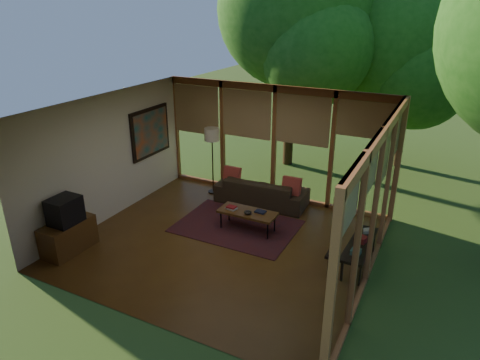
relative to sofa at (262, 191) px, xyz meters
The scene contains 25 objects.
floor 2.03m from the sofa, 87.85° to the right, with size 5.50×5.50×0.00m, color brown.
ceiling 3.12m from the sofa, 87.85° to the right, with size 5.50×5.50×0.00m, color silver.
wall_left 3.50m from the sofa, 143.22° to the right, with size 0.04×5.00×2.70m, color silver.
wall_front 4.62m from the sofa, 89.05° to the right, with size 5.50×0.04×2.70m, color silver.
window_wall_back 1.16m from the sofa, 81.48° to the left, with size 5.50×0.12×2.70m, color #99592F.
window_wall_right 3.61m from the sofa, 35.30° to the right, with size 0.12×5.00×2.70m, color #99592F.
tree_nw 4.90m from the sofa, 98.56° to the left, with size 4.05×4.05×6.26m.
tree_ne 5.56m from the sofa, 65.57° to the left, with size 3.84×3.84×5.24m.
rug 1.31m from the sofa, 89.88° to the right, with size 2.46×1.74×0.01m, color maroon.
sofa is the anchor object (origin of this frame).
pillow_left 0.80m from the sofa, behind, with size 0.41×0.14×0.41m, color maroon.
pillow_right 0.80m from the sofa, ahead, with size 0.42×0.14×0.42m, color maroon.
ct_book_lower 1.36m from the sofa, 93.32° to the right, with size 0.22×0.16×0.03m, color #ADA69D.
ct_book_upper 1.37m from the sofa, 93.32° to the right, with size 0.19×0.14×0.03m, color maroon.
ct_book_side 1.34m from the sofa, 66.97° to the right, with size 0.21×0.16×0.03m, color black.
ct_bowl 1.45m from the sofa, 77.13° to the right, with size 0.16×0.16×0.07m, color black.
media_cabinet 4.29m from the sofa, 123.97° to the right, with size 0.50×1.00×0.60m, color brown.
television 4.31m from the sofa, 123.75° to the right, with size 0.45×0.55×0.50m, color black.
console_book_a 3.17m from the sofa, 38.64° to the right, with size 0.24×0.18×0.09m, color #325851.
console_book_b 2.92m from the sofa, 31.70° to the right, with size 0.23×0.17×0.10m, color maroon.
console_book_c 2.73m from the sofa, 24.52° to the right, with size 0.20×0.15×0.06m, color #ADA69D.
floor_lamp 1.73m from the sofa, behind, with size 0.36×0.36×1.65m.
coffee_table 1.34m from the sofa, 78.27° to the right, with size 1.20×0.50×0.43m.
side_console 2.94m from the sofa, 32.54° to the right, with size 0.60×1.40×0.46m.
wall_painting 2.98m from the sofa, 167.19° to the right, with size 0.06×1.35×1.15m.
Camera 1 is at (3.60, -6.38, 4.35)m, focal length 32.00 mm.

